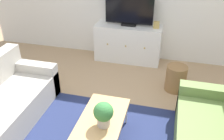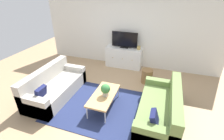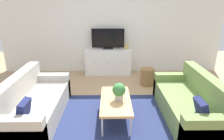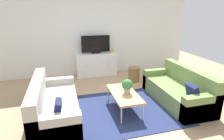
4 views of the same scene
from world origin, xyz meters
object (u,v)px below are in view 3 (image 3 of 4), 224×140
Objects in this scene: couch_right_side at (192,104)px; flat_screen_tv at (108,39)px; mantel_clock at (127,47)px; wicker_basket at (147,77)px; potted_plant at (119,91)px; tv_console at (108,61)px; couch_left_side at (32,105)px; coffee_table at (116,101)px.

couch_right_side is 2.04× the size of flat_screen_tv.
mantel_clock is 0.30× the size of wicker_basket.
potted_plant is (-1.33, -0.06, 0.30)m from couch_right_side.
potted_plant is 2.45m from tv_console.
couch_right_side is 2.83m from tv_console.
couch_right_side is 1.60m from wicker_basket.
couch_right_side is (2.87, 0.00, 0.00)m from couch_left_side.
mantel_clock is (-1.00, 2.37, 0.54)m from couch_right_side.
couch_left_side reaches higher than wicker_basket.
mantel_clock reaches higher than coffee_table.
mantel_clock is at bearing 117.80° from wicker_basket.
couch_right_side is 1.72× the size of coffee_table.
couch_left_side is at bearing -119.51° from tv_console.
flat_screen_tv is at bearing 60.70° from couch_left_side.
couch_right_side is at bearing -70.29° from wicker_basket.
couch_right_side is 14.40× the size of mantel_clock.
tv_console is at bearing 138.66° from wicker_basket.
coffee_table is at bearing -178.76° from couch_right_side.
flat_screen_tv is at bearing 138.01° from wicker_basket.
couch_left_side is 14.40× the size of mantel_clock.
couch_left_side is 1.00× the size of couch_right_side.
couch_right_side reaches higher than tv_console.
flat_screen_tv reaches higher than couch_right_side.
mantel_clock is (0.38, 2.41, 0.44)m from coffee_table.
mantel_clock reaches higher than tv_console.
tv_console is 2.96× the size of wicker_basket.
potted_plant is at bearing -85.28° from tv_console.
couch_left_side is 1.49m from coffee_table.
coffee_table is 0.21m from potted_plant.
couch_left_side is 3.07m from mantel_clock.
flat_screen_tv is (0.00, 0.02, 0.65)m from tv_console.
tv_console is at bearing 93.46° from coffee_table.
coffee_table is 3.50× the size of potted_plant.
mantel_clock reaches higher than couch_right_side.
couch_right_side reaches higher than wicker_basket.
couch_left_side is 1.72× the size of coffee_table.
tv_console is at bearing -180.00° from mantel_clock.
couch_left_side reaches higher than tv_console.
couch_left_side is 2.04× the size of flat_screen_tv.
potted_plant is (1.54, -0.06, 0.30)m from couch_left_side.
wicker_basket is at bearing 109.71° from couch_right_side.
potted_plant is at bearing -177.63° from couch_right_side.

